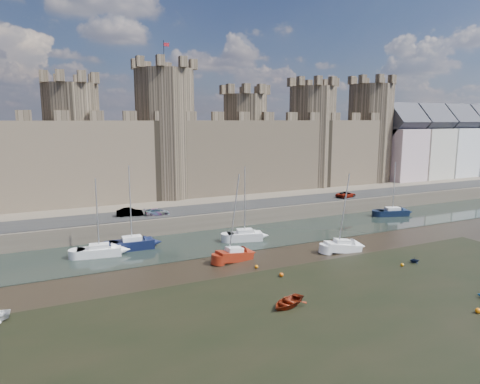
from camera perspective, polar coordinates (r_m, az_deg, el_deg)
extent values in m
plane|color=black|center=(38.81, 7.86, -15.94)|extent=(160.00, 160.00, 0.00)
cube|color=black|center=(34.53, 13.62, -19.57)|extent=(70.00, 34.00, 0.01)
cube|color=black|center=(59.01, -5.01, -6.79)|extent=(160.00, 12.00, 0.08)
cube|color=#4C443A|center=(92.56, -12.77, -0.19)|extent=(160.00, 60.00, 2.50)
cube|color=black|center=(67.59, -7.99, -2.53)|extent=(160.00, 7.00, 0.10)
cube|color=#42382B|center=(79.90, -11.11, 4.31)|extent=(100.00, 9.00, 14.00)
cylinder|color=#42382B|center=(77.48, -21.31, 5.89)|extent=(9.00, 9.00, 20.00)
cylinder|color=#42382B|center=(80.13, -9.81, 7.59)|extent=(11.00, 11.00, 23.00)
cylinder|color=black|center=(80.88, -10.11, 17.55)|extent=(0.10, 0.10, 5.00)
cube|color=maroon|center=(81.28, -9.79, 18.80)|extent=(1.00, 0.03, 0.60)
cylinder|color=#42382B|center=(85.88, 0.63, 6.52)|extent=(9.00, 9.00, 19.00)
cylinder|color=#42382B|center=(93.91, 9.52, 7.27)|extent=(10.00, 10.00, 21.00)
cylinder|color=#42382B|center=(103.83, 16.88, 7.48)|extent=(10.00, 10.00, 22.00)
cube|color=beige|center=(108.20, 20.62, 4.70)|extent=(8.50, 9.00, 12.00)
cube|color=#38383F|center=(107.89, 20.86, 8.72)|extent=(8.50, 9.05, 9.05)
cube|color=beige|center=(114.81, 23.77, 4.75)|extent=(8.50, 9.00, 12.00)
cube|color=#38383F|center=(114.52, 24.03, 8.54)|extent=(8.50, 9.05, 9.05)
cube|color=white|center=(121.72, 26.57, 4.78)|extent=(8.50, 9.00, 12.00)
cube|color=#38383F|center=(121.45, 26.85, 8.35)|extent=(8.50, 9.05, 9.05)
cube|color=#B3BEC6|center=(128.90, 29.07, 4.80)|extent=(8.50, 9.00, 12.00)
cube|color=#38383F|center=(128.64, 29.35, 8.17)|extent=(8.50, 9.05, 9.05)
imported|color=gray|center=(65.41, -14.49, -2.63)|extent=(4.01, 1.91, 1.27)
imported|color=gray|center=(65.22, -11.01, -2.62)|extent=(3.78, 1.74, 1.07)
imported|color=gray|center=(80.74, 13.95, -0.35)|extent=(4.43, 2.77, 1.14)
cube|color=silver|center=(55.86, -18.24, -7.59)|extent=(5.42, 2.75, 1.05)
cube|color=silver|center=(55.65, -18.29, -6.84)|extent=(2.48, 1.73, 0.48)
cylinder|color=silver|center=(54.67, -18.51, -2.73)|extent=(0.14, 0.14, 8.63)
cube|color=black|center=(57.51, -14.19, -6.83)|extent=(5.54, 2.35, 1.19)
cube|color=silver|center=(57.27, -14.22, -6.00)|extent=(2.48, 1.59, 0.54)
cylinder|color=silver|center=(56.23, -14.42, -1.48)|extent=(0.14, 0.14, 9.74)
cube|color=silver|center=(59.65, 0.62, -5.96)|extent=(5.10, 2.98, 1.13)
cube|color=silver|center=(59.43, 0.63, -5.21)|extent=(2.38, 1.78, 0.51)
cylinder|color=silver|center=(58.47, 0.63, -1.08)|extent=(0.14, 0.14, 9.21)
cube|color=black|center=(79.42, 19.65, -2.62)|extent=(5.73, 3.50, 1.02)
cube|color=silver|center=(79.27, 19.68, -2.09)|extent=(2.70, 2.07, 0.47)
cylinder|color=silver|center=(78.60, 19.85, 0.73)|extent=(0.14, 0.14, 8.38)
cube|color=maroon|center=(51.67, -0.77, -8.54)|extent=(4.70, 2.43, 1.14)
cube|color=silver|center=(51.42, -0.77, -7.66)|extent=(2.16, 1.52, 0.52)
cylinder|color=silver|center=(50.28, -0.78, -2.86)|extent=(0.14, 0.14, 9.33)
cube|color=white|center=(56.63, 13.50, -7.19)|extent=(4.89, 2.50, 1.10)
cube|color=silver|center=(56.41, 13.53, -6.42)|extent=(2.24, 1.57, 0.50)
cylinder|color=silver|center=(55.41, 13.70, -2.20)|extent=(0.14, 0.14, 8.98)
imported|color=maroon|center=(40.11, 6.37, -14.45)|extent=(4.21, 3.62, 0.74)
imported|color=black|center=(55.00, 22.25, -8.41)|extent=(1.48, 1.35, 0.67)
sphere|color=orange|center=(49.28, 2.21, -9.91)|extent=(0.41, 0.41, 0.41)
sphere|color=orange|center=(43.90, 29.15, -13.66)|extent=(0.49, 0.49, 0.49)
sphere|color=#D45209|center=(46.95, 5.53, -10.93)|extent=(0.47, 0.47, 0.47)
sphere|color=orange|center=(53.23, 20.81, -9.07)|extent=(0.39, 0.39, 0.39)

